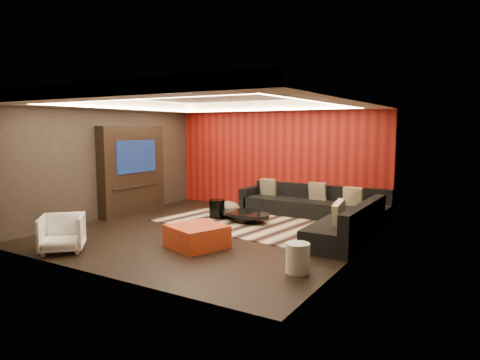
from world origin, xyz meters
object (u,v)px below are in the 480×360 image
Objects in this scene: coffee_table at (245,217)px; white_side_table at (298,258)px; orange_ottoman at (197,236)px; drum_stool at (217,209)px; armchair at (62,233)px; sectional_sofa at (324,213)px.

coffee_table is 3.48m from white_side_table.
orange_ottoman is (0.27, -2.19, 0.07)m from coffee_table.
orange_ottoman is at bearing -64.51° from drum_stool.
coffee_table is 2.94× the size of white_side_table.
armchair is (-1.57, -3.64, 0.20)m from coffee_table.
drum_stool reaches higher than white_side_table.
drum_stool is at bearing -163.66° from sectional_sofa.
white_side_table is at bearing -9.09° from orange_ottoman.
white_side_table is at bearing -76.78° from sectional_sofa.
white_side_table is (3.18, -2.55, -0.01)m from drum_stool.
white_side_table reaches higher than orange_ottoman.
armchair is at bearing -141.84° from orange_ottoman.
armchair is at bearing -113.37° from coffee_table.
coffee_table is 1.46× the size of orange_ottoman.
coffee_table is 3.97m from armchair.
coffee_table is at bearing 133.33° from white_side_table.
white_side_table is at bearing -28.66° from armchair.
sectional_sofa reaches higher than drum_stool.
drum_stool reaches higher than orange_ottoman.
drum_stool is 0.12× the size of sectional_sofa.
coffee_table is at bearing 22.36° from armchair.
armchair reaches higher than orange_ottoman.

